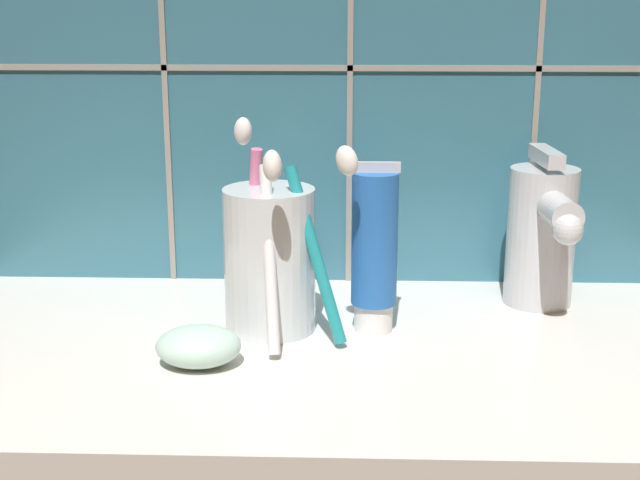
{
  "coord_description": "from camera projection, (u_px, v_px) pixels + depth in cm",
  "views": [
    {
      "loc": [
        1.66,
        -61.97,
        27.54
      ],
      "look_at": [
        -0.5,
        1.44,
        9.88
      ],
      "focal_mm": 50.0,
      "sensor_mm": 36.0,
      "label": 1
    }
  ],
  "objects": [
    {
      "name": "sink_counter",
      "position": [
        326.0,
        359.0,
        0.67
      ],
      "size": [
        64.61,
        33.05,
        2.0
      ],
      "primitive_type": "cube",
      "color": "silver",
      "rests_on": "ground"
    },
    {
      "name": "toothbrush_cup",
      "position": [
        271.0,
        257.0,
        0.68
      ],
      "size": [
        10.77,
        12.0,
        16.37
      ],
      "color": "silver",
      "rests_on": "sink_counter"
    },
    {
      "name": "toothpaste_tube",
      "position": [
        374.0,
        249.0,
        0.68
      ],
      "size": [
        3.71,
        3.54,
        13.37
      ],
      "color": "white",
      "rests_on": "sink_counter"
    },
    {
      "name": "sink_faucet",
      "position": [
        543.0,
        232.0,
        0.74
      ],
      "size": [
        5.68,
        10.99,
        13.25
      ],
      "rotation": [
        0.0,
        0.0,
        -1.5
      ],
      "color": "silver",
      "rests_on": "sink_counter"
    },
    {
      "name": "soap_bar",
      "position": [
        198.0,
        346.0,
        0.63
      ],
      "size": [
        6.08,
        4.95,
        2.82
      ],
      "primitive_type": "ellipsoid",
      "color": "silver",
      "rests_on": "sink_counter"
    }
  ]
}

